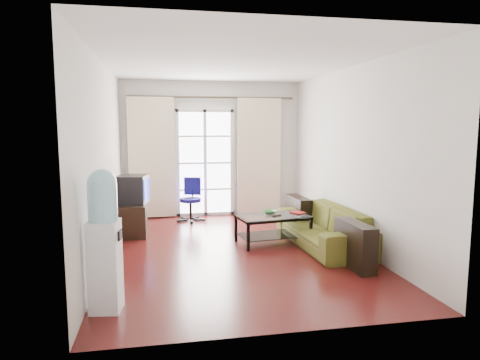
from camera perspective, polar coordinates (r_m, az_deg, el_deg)
name	(u,v)px	position (r m, az deg, el deg)	size (l,w,h in m)	color
floor	(234,250)	(6.39, -0.79, -9.30)	(5.20, 5.20, 0.00)	#5A1815
ceiling	(234,62)	(6.19, -0.83, 15.41)	(5.20, 5.20, 0.00)	white
wall_back	(212,149)	(8.71, -3.75, 4.13)	(3.60, 0.02, 2.70)	white
wall_front	(287,182)	(3.62, 6.26, -0.23)	(3.60, 0.02, 2.70)	white
wall_left	(104,161)	(6.10, -17.72, 2.48)	(0.02, 5.20, 2.70)	white
wall_right	(351,157)	(6.69, 14.58, 2.98)	(0.02, 5.20, 2.70)	white
french_door	(205,163)	(8.66, -4.67, 2.28)	(1.16, 0.06, 2.15)	white
curtain_rod	(212,97)	(8.62, -3.72, 10.94)	(0.04, 0.04, 3.30)	#4C3F2D
curtain_left	(152,158)	(8.54, -11.67, 2.92)	(0.90, 0.07, 2.35)	#FFF0CD
curtain_right	(259,156)	(8.77, 2.54, 3.17)	(0.90, 0.07, 2.35)	#FFF0CD
radiator	(251,198)	(8.86, 1.53, -2.45)	(0.64, 0.12, 0.64)	#9A9A9D
sofa	(322,226)	(6.66, 10.89, -6.10)	(0.88, 2.07, 0.60)	brown
coffee_table	(273,225)	(6.69, 4.40, -6.05)	(1.17, 0.78, 0.44)	silver
bowl	(270,212)	(6.81, 3.99, -4.26)	(0.25, 0.25, 0.05)	#30844F
book	(294,213)	(6.81, 7.22, -4.42)	(0.26, 0.28, 0.02)	#B03415
remote	(277,216)	(6.62, 4.95, -4.75)	(0.15, 0.04, 0.02)	black
tv_stand	(132,219)	(7.40, -14.22, -5.13)	(0.48, 0.72, 0.53)	black
crt_tv	(131,189)	(7.36, -14.31, -1.23)	(0.58, 0.59, 0.47)	black
task_chair	(191,208)	(8.30, -6.56, -3.76)	(0.71, 0.71, 0.83)	black
water_cooler	(104,238)	(4.39, -17.67, -7.36)	(0.33, 0.32, 1.41)	white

